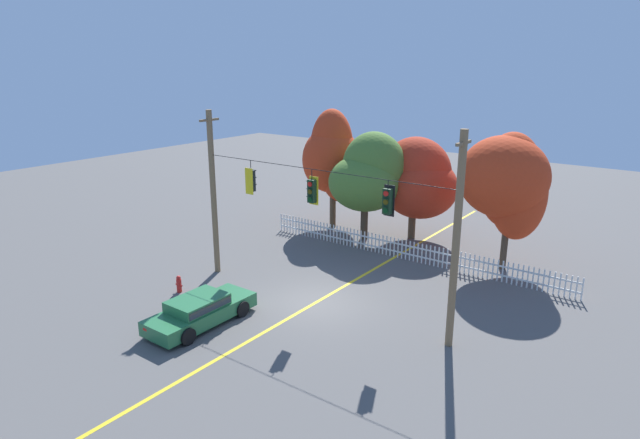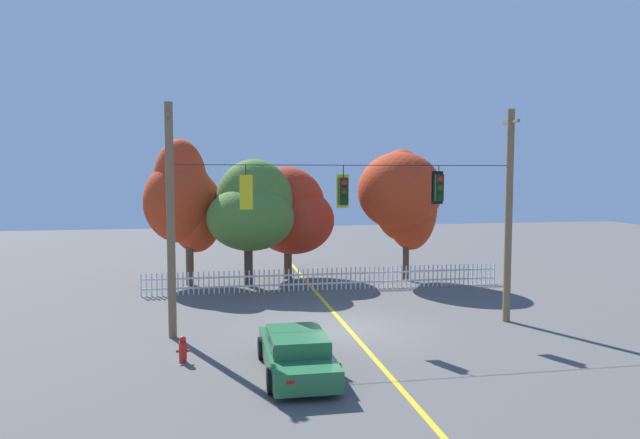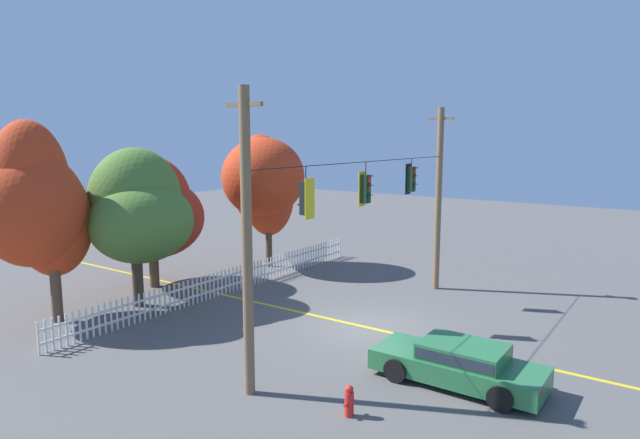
# 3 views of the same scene
# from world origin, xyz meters

# --- Properties ---
(ground) EXTENTS (80.00, 80.00, 0.00)m
(ground) POSITION_xyz_m (0.00, 0.00, 0.00)
(ground) COLOR #565451
(lane_centerline_stripe) EXTENTS (0.16, 36.00, 0.01)m
(lane_centerline_stripe) POSITION_xyz_m (0.00, 0.00, 0.00)
(lane_centerline_stripe) COLOR gold
(lane_centerline_stripe) RESTS_ON ground
(signal_support_span) EXTENTS (12.15, 1.10, 7.69)m
(signal_support_span) POSITION_xyz_m (0.00, 0.00, 3.92)
(signal_support_span) COLOR brown
(signal_support_span) RESTS_ON ground
(traffic_signal_eastbound_side) EXTENTS (0.43, 0.38, 1.47)m
(traffic_signal_eastbound_side) POSITION_xyz_m (-3.49, -0.01, 4.79)
(traffic_signal_eastbound_side) COLOR black
(traffic_signal_northbound_primary) EXTENTS (0.43, 0.38, 1.47)m
(traffic_signal_northbound_primary) POSITION_xyz_m (-0.19, 0.01, 4.80)
(traffic_signal_northbound_primary) COLOR black
(traffic_signal_westbound_side) EXTENTS (0.43, 0.38, 1.36)m
(traffic_signal_westbound_side) POSITION_xyz_m (3.25, 0.01, 4.91)
(traffic_signal_westbound_side) COLOR black
(white_picket_fence) EXTENTS (16.72, 0.06, 1.04)m
(white_picket_fence) POSITION_xyz_m (0.60, 6.85, 0.52)
(white_picket_fence) COLOR white
(white_picket_fence) RESTS_ON ground
(autumn_maple_near_fence) EXTENTS (3.84, 3.43, 7.08)m
(autumn_maple_near_fence) POSITION_xyz_m (-5.94, 9.74, 4.10)
(autumn_maple_near_fence) COLOR brown
(autumn_maple_near_fence) RESTS_ON ground
(autumn_maple_mid) EXTENTS (4.14, 3.91, 6.10)m
(autumn_maple_mid) POSITION_xyz_m (-2.71, 8.50, 3.70)
(autumn_maple_mid) COLOR #473828
(autumn_maple_mid) RESTS_ON ground
(autumn_oak_far_east) EXTENTS (4.52, 4.11, 5.77)m
(autumn_oak_far_east) POSITION_xyz_m (-0.68, 10.41, 3.35)
(autumn_oak_far_east) COLOR brown
(autumn_oak_far_east) RESTS_ON ground
(autumn_maple_far_west) EXTENTS (4.24, 3.91, 6.62)m
(autumn_maple_far_west) POSITION_xyz_m (4.85, 8.72, 4.28)
(autumn_maple_far_west) COLOR #473828
(autumn_maple_far_west) RESTS_ON ground
(parked_car) EXTENTS (1.86, 4.48, 1.15)m
(parked_car) POSITION_xyz_m (-2.41, -4.19, 0.60)
(parked_car) COLOR #286B3D
(parked_car) RESTS_ON ground
(fire_hydrant) EXTENTS (0.38, 0.22, 0.77)m
(fire_hydrant) POSITION_xyz_m (-5.49, -2.70, 0.38)
(fire_hydrant) COLOR red
(fire_hydrant) RESTS_ON ground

